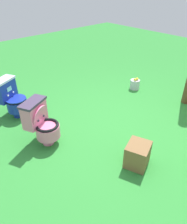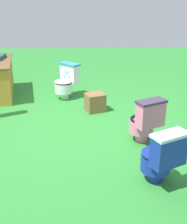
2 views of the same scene
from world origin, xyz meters
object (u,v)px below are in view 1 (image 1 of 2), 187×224
at_px(small_crate, 138,155).
at_px(lemon_bucket, 135,84).
at_px(toilet_blue, 12,98).
at_px(toilet_pink, 42,123).

bearing_deg(small_crate, lemon_bucket, 128.88).
height_order(toilet_blue, toilet_pink, same).
distance_m(toilet_blue, lemon_bucket, 2.72).
bearing_deg(lemon_bucket, toilet_blue, -107.92).
bearing_deg(lemon_bucket, small_crate, -51.12).
xyz_separation_m(toilet_pink, small_crate, (1.30, 0.70, -0.20)).
xyz_separation_m(toilet_blue, toilet_pink, (1.05, -0.01, 0.00)).
bearing_deg(lemon_bucket, toilet_pink, -85.24).
distance_m(small_crate, lemon_bucket, 2.42).
distance_m(toilet_blue, small_crate, 2.46).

